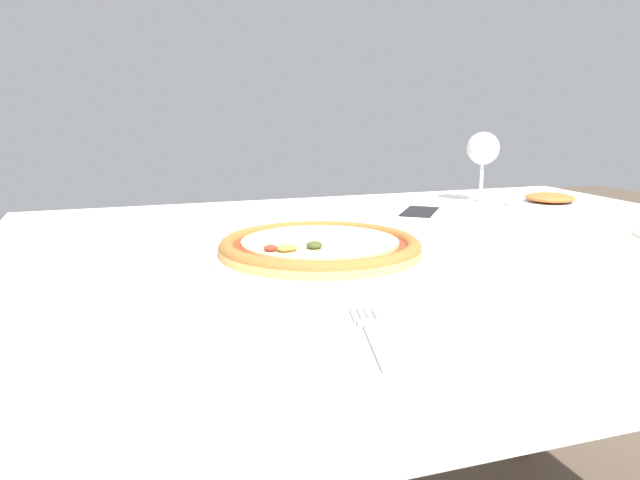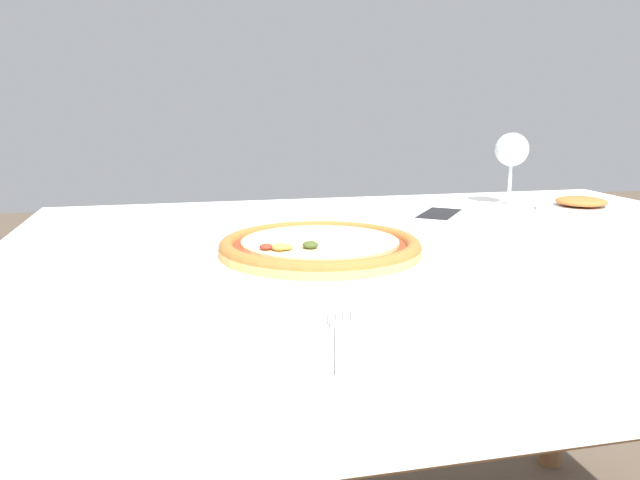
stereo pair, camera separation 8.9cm
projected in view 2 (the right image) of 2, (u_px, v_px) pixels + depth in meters
dining_table at (427, 295)px, 0.99m from camera, size 1.34×1.11×0.72m
pizza_plate at (320, 249)px, 0.90m from camera, size 0.31×0.31×0.04m
fork at (342, 335)px, 0.60m from camera, size 0.06×0.17×0.00m
wine_glass_far_left at (512, 152)px, 1.36m from camera, size 0.07×0.07×0.16m
cell_phone at (439, 216)px, 1.23m from camera, size 0.14×0.16×0.01m
side_plate at (581, 205)px, 1.32m from camera, size 0.18×0.18×0.03m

